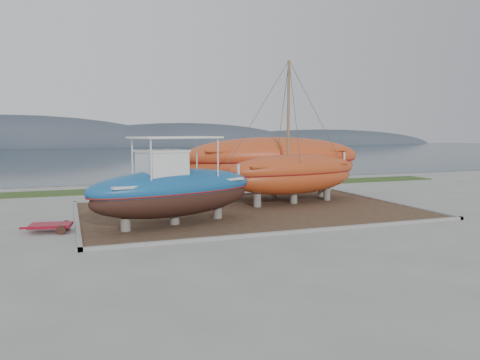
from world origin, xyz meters
name	(u,v)px	position (x,y,z in m)	size (l,w,h in m)	color
ground	(279,224)	(0.00, 0.00, 0.00)	(140.00, 140.00, 0.00)	gray
dirt_patch	(249,210)	(0.00, 4.00, 0.03)	(18.00, 12.00, 0.06)	#422D1E
curb_frame	(249,210)	(0.00, 4.00, 0.07)	(18.60, 12.60, 0.15)	gray
grass_strip	(196,187)	(0.00, 15.50, 0.04)	(44.00, 3.00, 0.08)	#284219
sea	(121,155)	(0.00, 70.00, 0.00)	(260.00, 100.00, 0.04)	#1B2B36
mountain_ridge	(101,146)	(0.00, 125.00, 0.00)	(200.00, 36.00, 20.00)	#333D49
blue_caique	(174,181)	(-4.76, 1.47, 2.13)	(8.60, 2.69, 4.14)	#175591
white_dinghy	(136,199)	(-5.96, 5.88, 0.71)	(4.34, 1.63, 1.30)	white
orange_sailboat	(294,133)	(3.44, 5.28, 4.33)	(9.17, 2.70, 8.53)	#B2401B
orange_bare_hull	(273,169)	(3.21, 7.80, 2.01)	(11.87, 3.56, 3.89)	#B2401B
red_trailer	(51,228)	(-10.23, 1.92, 0.19)	(2.62, 1.31, 0.37)	maroon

